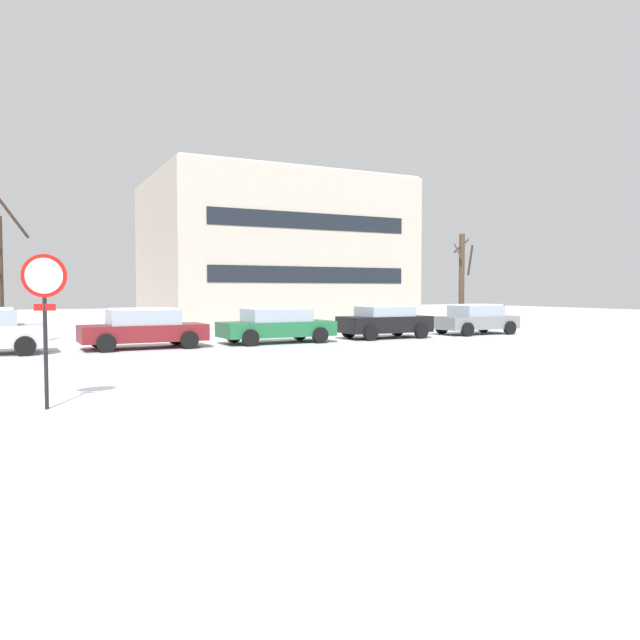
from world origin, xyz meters
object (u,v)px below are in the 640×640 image
parked_car_maroon (143,328)px  parked_car_green (277,325)px  stop_sign (45,300)px  parked_car_black (385,321)px  parked_car_gray (476,319)px

parked_car_maroon → parked_car_green: 5.17m
stop_sign → parked_car_black: bearing=38.0°
parked_car_green → stop_sign: bearing=-129.3°
parked_car_gray → stop_sign: bearing=-150.1°
stop_sign → parked_car_gray: size_ratio=0.67×
parked_car_gray → parked_car_black: bearing=-178.9°
parked_car_black → parked_car_gray: parked_car_black is taller
parked_car_gray → parked_car_green: bearing=-178.6°
stop_sign → parked_car_maroon: 11.43m
stop_sign → parked_car_gray: stop_sign is taller
stop_sign → parked_car_black: 17.80m
stop_sign → parked_car_green: size_ratio=0.60×
parked_car_maroon → parked_car_green: bearing=-0.0°
parked_car_maroon → parked_car_gray: parked_car_maroon is taller
stop_sign → parked_car_green: (8.82, 10.77, -1.18)m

